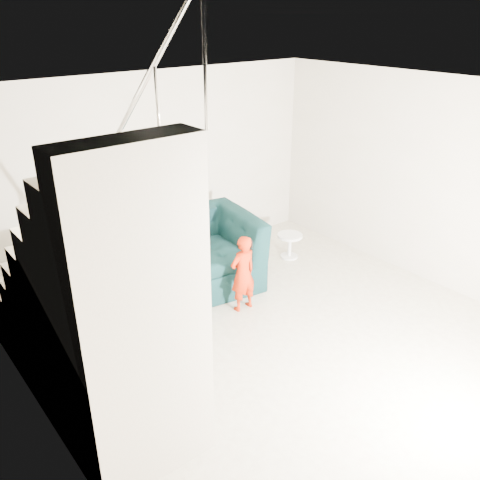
% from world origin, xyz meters
% --- Properties ---
extents(floor, '(5.50, 5.50, 0.00)m').
position_xyz_m(floor, '(0.00, 0.00, 0.00)').
color(floor, tan).
rests_on(floor, ground).
extents(ceiling, '(5.50, 5.50, 0.00)m').
position_xyz_m(ceiling, '(0.00, 0.00, 2.70)').
color(ceiling, silver).
rests_on(ceiling, back_wall).
extents(back_wall, '(5.00, 0.00, 5.00)m').
position_xyz_m(back_wall, '(0.00, 2.75, 1.35)').
color(back_wall, '#B4A992').
rests_on(back_wall, floor).
extents(left_wall, '(0.00, 5.50, 5.50)m').
position_xyz_m(left_wall, '(-2.50, 0.00, 1.35)').
color(left_wall, '#B4A992').
rests_on(left_wall, floor).
extents(right_wall, '(0.00, 5.50, 5.50)m').
position_xyz_m(right_wall, '(2.50, 0.00, 1.35)').
color(right_wall, '#B4A992').
rests_on(right_wall, floor).
extents(armchair, '(1.65, 1.50, 0.94)m').
position_xyz_m(armchair, '(0.01, 1.88, 0.47)').
color(armchair, black).
rests_on(armchair, floor).
extents(toddler, '(0.36, 0.24, 0.98)m').
position_xyz_m(toddler, '(0.06, 1.04, 0.49)').
color(toddler, '#9D0C05').
rests_on(toddler, floor).
extents(side_table, '(0.37, 0.37, 0.37)m').
position_xyz_m(side_table, '(1.50, 1.70, 0.25)').
color(side_table, silver).
rests_on(side_table, floor).
extents(staircase, '(1.02, 3.03, 3.62)m').
position_xyz_m(staircase, '(-2.00, 0.55, 0.95)').
color(staircase, '#ADA089').
rests_on(staircase, floor).
extents(cushion, '(0.45, 0.22, 0.45)m').
position_xyz_m(cushion, '(0.27, 2.23, 0.72)').
color(cushion, black).
rests_on(cushion, armchair).
extents(throw, '(0.05, 0.54, 0.60)m').
position_xyz_m(throw, '(-0.57, 1.84, 0.59)').
color(throw, black).
rests_on(throw, armchair).
extents(phone, '(0.03, 0.05, 0.10)m').
position_xyz_m(phone, '(0.18, 1.02, 0.85)').
color(phone, black).
rests_on(phone, toddler).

